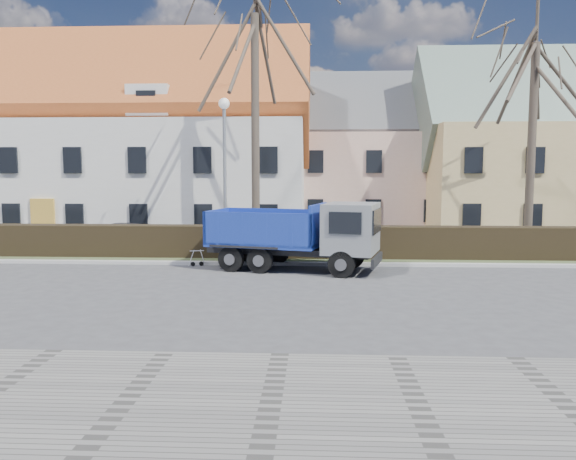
# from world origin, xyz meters

# --- Properties ---
(ground) EXTENTS (120.00, 120.00, 0.00)m
(ground) POSITION_xyz_m (0.00, 0.00, 0.00)
(ground) COLOR #3F3F42
(sidewalk_near) EXTENTS (80.00, 5.00, 0.08)m
(sidewalk_near) POSITION_xyz_m (0.00, -8.50, 0.04)
(sidewalk_near) COLOR slate
(sidewalk_near) RESTS_ON ground
(curb_far) EXTENTS (80.00, 0.30, 0.12)m
(curb_far) POSITION_xyz_m (0.00, 4.60, 0.06)
(curb_far) COLOR #AEACA8
(curb_far) RESTS_ON ground
(grass_strip) EXTENTS (80.00, 3.00, 0.10)m
(grass_strip) POSITION_xyz_m (0.00, 6.20, 0.05)
(grass_strip) COLOR #3E4B2A
(grass_strip) RESTS_ON ground
(hedge) EXTENTS (60.00, 0.90, 1.30)m
(hedge) POSITION_xyz_m (0.00, 6.00, 0.65)
(hedge) COLOR black
(hedge) RESTS_ON ground
(building_white) EXTENTS (26.80, 10.80, 9.50)m
(building_white) POSITION_xyz_m (-13.00, 16.00, 4.75)
(building_white) COLOR silver
(building_white) RESTS_ON ground
(building_pink) EXTENTS (10.80, 8.80, 8.00)m
(building_pink) POSITION_xyz_m (4.00, 20.00, 4.00)
(building_pink) COLOR #D8AC99
(building_pink) RESTS_ON ground
(tree_1) EXTENTS (9.20, 9.20, 12.65)m
(tree_1) POSITION_xyz_m (-2.00, 8.50, 6.33)
(tree_1) COLOR #42372D
(tree_1) RESTS_ON ground
(tree_2) EXTENTS (8.00, 8.00, 11.00)m
(tree_2) POSITION_xyz_m (10.00, 8.50, 5.50)
(tree_2) COLOR #42372D
(tree_2) RESTS_ON ground
(dump_truck) EXTENTS (6.76, 3.85, 2.55)m
(dump_truck) POSITION_xyz_m (-0.33, 3.65, 1.27)
(dump_truck) COLOR navy
(dump_truck) RESTS_ON ground
(streetlight) EXTENTS (0.52, 0.52, 6.67)m
(streetlight) POSITION_xyz_m (-3.14, 7.00, 3.33)
(streetlight) COLOR #999B9D
(streetlight) RESTS_ON ground
(cart_frame) EXTENTS (0.84, 0.64, 0.68)m
(cart_frame) POSITION_xyz_m (-3.99, 4.17, 0.34)
(cart_frame) COLOR silver
(cart_frame) RESTS_ON ground
(parked_car_a) EXTENTS (3.73, 1.95, 1.21)m
(parked_car_a) POSITION_xyz_m (-8.10, 9.60, 0.61)
(parked_car_a) COLOR #2F303A
(parked_car_a) RESTS_ON ground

